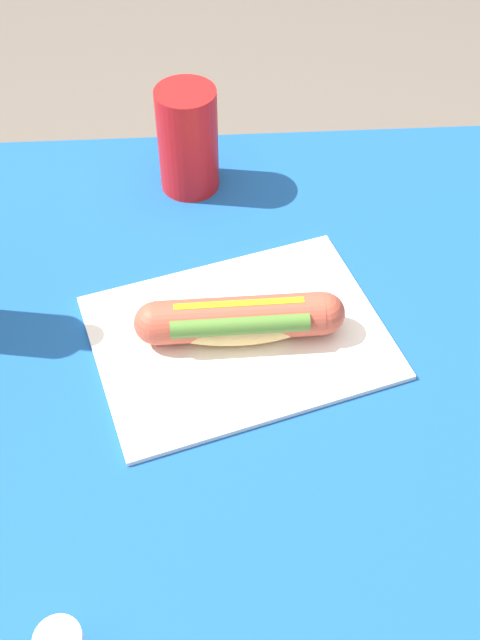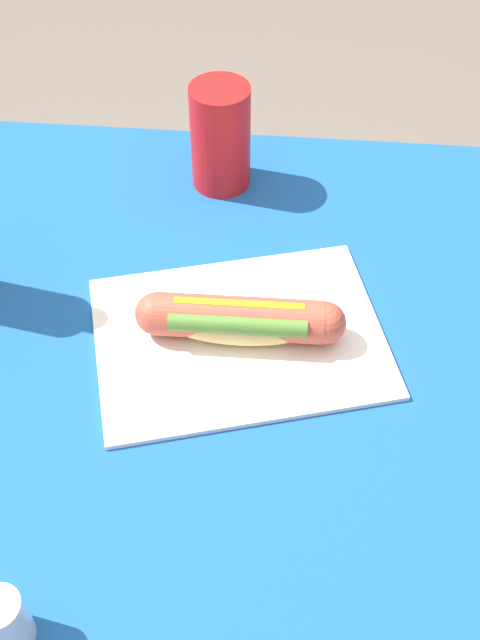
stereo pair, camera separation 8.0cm
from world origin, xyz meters
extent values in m
plane|color=#6B6056|center=(0.00, 0.00, 0.00)|extent=(6.00, 6.00, 0.00)
cube|color=brown|center=(0.00, 0.00, 0.76)|extent=(1.15, 0.73, 0.03)
cube|color=#19519E|center=(0.00, 0.00, 0.77)|extent=(1.21, 0.79, 0.00)
cube|color=white|center=(0.00, -0.03, 0.78)|extent=(0.35, 0.30, 0.01)
ellipsoid|color=#DBB26B|center=(0.00, -0.03, 0.80)|extent=(0.17, 0.06, 0.04)
cylinder|color=#BC4C38|center=(0.00, -0.03, 0.81)|extent=(0.17, 0.05, 0.05)
sphere|color=#BC4C38|center=(0.09, -0.03, 0.81)|extent=(0.04, 0.04, 0.04)
sphere|color=#BC4C38|center=(-0.09, -0.03, 0.81)|extent=(0.04, 0.04, 0.04)
cube|color=yellow|center=(0.00, -0.03, 0.83)|extent=(0.13, 0.01, 0.00)
cylinder|color=#4C7A2D|center=(0.00, -0.01, 0.82)|extent=(0.14, 0.02, 0.02)
cylinder|color=red|center=(0.05, -0.29, 0.84)|extent=(0.07, 0.07, 0.14)
camera|label=1|loc=(0.03, 0.50, 1.41)|focal=43.58mm
camera|label=2|loc=(-0.05, 0.50, 1.41)|focal=43.58mm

